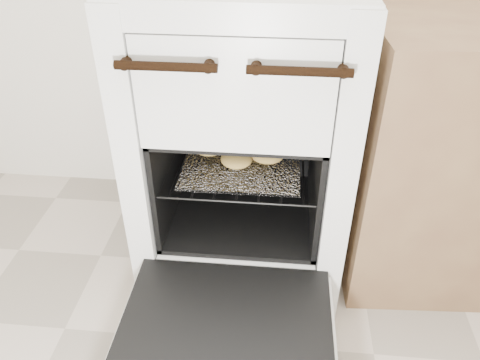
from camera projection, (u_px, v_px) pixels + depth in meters
The scene contains 5 objects.
stove at pixel (245, 140), 1.58m from camera, with size 0.66×0.73×1.01m.
oven_door at pixel (226, 328), 1.27m from camera, with size 0.59×0.46×0.04m.
oven_rack at pixel (243, 162), 1.54m from camera, with size 0.48×0.46×0.01m.
foil_sheet at pixel (242, 164), 1.52m from camera, with size 0.37×0.33×0.01m, color white.
baked_rolls at pixel (239, 150), 1.54m from camera, with size 0.36×0.24×0.05m.
Camera 1 is at (0.00, -0.24, 1.27)m, focal length 35.00 mm.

